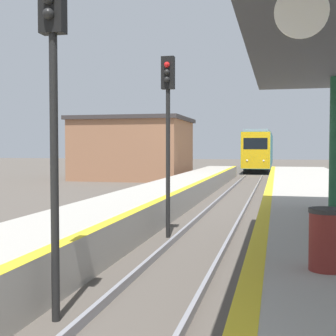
{
  "coord_description": "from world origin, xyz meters",
  "views": [
    {
      "loc": [
        1.95,
        -1.17,
        2.54
      ],
      "look_at": [
        -1.84,
        15.05,
        1.81
      ],
      "focal_mm": 50.0,
      "sensor_mm": 36.0,
      "label": 1
    }
  ],
  "objects_px": {
    "train": "(259,151)",
    "signal_mid": "(168,113)",
    "signal_near": "(53,80)",
    "trash_bin": "(327,239)"
  },
  "relations": [
    {
      "from": "signal_near",
      "to": "train",
      "type": "bearing_deg",
      "value": 88.56
    },
    {
      "from": "signal_mid",
      "to": "trash_bin",
      "type": "distance_m",
      "value": 7.53
    },
    {
      "from": "train",
      "to": "signal_mid",
      "type": "height_order",
      "value": "signal_mid"
    },
    {
      "from": "signal_near",
      "to": "trash_bin",
      "type": "height_order",
      "value": "signal_near"
    },
    {
      "from": "trash_bin",
      "to": "signal_mid",
      "type": "bearing_deg",
      "value": 120.28
    },
    {
      "from": "signal_near",
      "to": "signal_mid",
      "type": "height_order",
      "value": "same"
    },
    {
      "from": "train",
      "to": "signal_mid",
      "type": "bearing_deg",
      "value": -91.45
    },
    {
      "from": "train",
      "to": "signal_near",
      "type": "height_order",
      "value": "signal_near"
    },
    {
      "from": "train",
      "to": "signal_mid",
      "type": "relative_size",
      "value": 3.94
    },
    {
      "from": "signal_near",
      "to": "trash_bin",
      "type": "bearing_deg",
      "value": 4.91
    }
  ]
}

